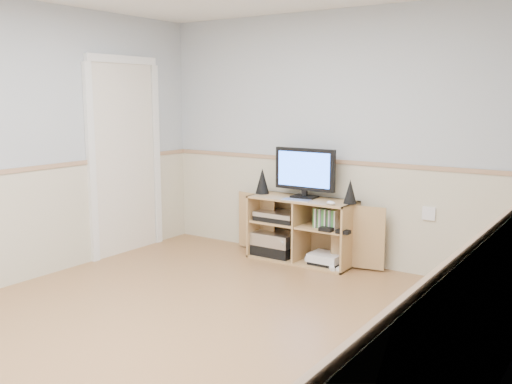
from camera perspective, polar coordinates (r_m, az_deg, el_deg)
room at (r=4.03m, az=-6.65°, el=3.11°), size 4.04×4.54×2.54m
media_cabinet at (r=5.85m, az=4.83°, el=-3.64°), size 1.70×0.41×0.65m
monitor at (r=5.74m, az=4.90°, el=2.12°), size 0.66×0.18×0.50m
speaker_left at (r=5.99m, az=0.64°, el=1.11°), size 0.15×0.15×0.27m
speaker_right at (r=5.51m, az=9.40°, el=0.05°), size 0.13×0.13×0.23m
keyboard at (r=5.62m, az=4.06°, el=-0.81°), size 0.30×0.15×0.01m
mouse at (r=5.44m, az=7.50°, el=-1.08°), size 0.11×0.09×0.04m
av_components at (r=5.98m, az=2.09°, el=-4.44°), size 0.52×0.33×0.47m
game_consoles at (r=5.74m, az=6.95°, el=-6.65°), size 0.45×0.30×0.11m
game_cases at (r=5.62m, az=7.10°, el=-2.62°), size 0.24×0.13×0.19m
wall_outlet at (r=5.48m, az=16.92°, el=-2.07°), size 0.12×0.03×0.12m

